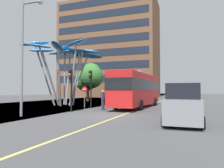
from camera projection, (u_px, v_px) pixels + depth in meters
ground at (93, 116)px, 15.41m from camera, size 120.00×240.00×0.10m
red_bus at (137, 88)px, 22.51m from camera, size 3.06×11.37×3.76m
leaf_sculpture at (66, 54)px, 26.41m from camera, size 9.35×10.16×8.02m
traffic_light_kerb_near at (71, 81)px, 17.80m from camera, size 0.28×0.42×3.56m
traffic_light_kerb_far at (91, 81)px, 21.48m from camera, size 0.28×0.42×3.83m
traffic_light_island_mid at (115, 83)px, 28.42m from camera, size 0.28×0.42×3.90m
car_parked_near at (183, 105)px, 11.31m from camera, size 1.99×4.05×2.18m
car_parked_mid at (186, 101)px, 16.47m from camera, size 1.90×4.20×2.14m
street_lamp at (27, 42)px, 14.78m from camera, size 1.83×0.44×8.20m
tree_pavement_near at (89, 77)px, 36.31m from camera, size 5.62×5.21×6.57m
pedestrian at (103, 100)px, 19.58m from camera, size 0.34×0.34×1.82m
no_entry_sign at (85, 93)px, 21.98m from camera, size 0.60×0.12×2.24m
backdrop_building at (110, 50)px, 61.36m from camera, size 27.14×13.73×27.03m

